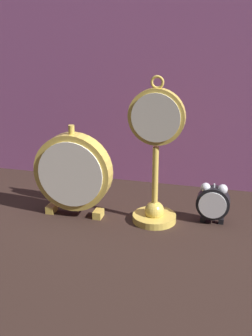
% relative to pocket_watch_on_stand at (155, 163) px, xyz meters
% --- Properties ---
extents(ground_plane, '(4.00, 4.00, 0.00)m').
position_rel_pocket_watch_on_stand_xyz_m(ground_plane, '(-0.07, -0.08, -0.15)').
color(ground_plane, black).
extents(fabric_backdrop_drape, '(1.33, 0.01, 0.71)m').
position_rel_pocket_watch_on_stand_xyz_m(fabric_backdrop_drape, '(-0.07, 0.25, 0.21)').
color(fabric_backdrop_drape, '#8E4C7F').
rests_on(fabric_backdrop_drape, ground_plane).
extents(pocket_watch_on_stand, '(0.13, 0.10, 0.34)m').
position_rel_pocket_watch_on_stand_xyz_m(pocket_watch_on_stand, '(0.00, 0.00, 0.00)').
color(pocket_watch_on_stand, gold).
rests_on(pocket_watch_on_stand, ground_plane).
extents(alarm_clock_twin_bell, '(0.08, 0.03, 0.10)m').
position_rel_pocket_watch_on_stand_xyz_m(alarm_clock_twin_bell, '(0.13, 0.03, -0.09)').
color(alarm_clock_twin_bell, black).
rests_on(alarm_clock_twin_bell, ground_plane).
extents(mantel_clock_silver, '(0.19, 0.04, 0.22)m').
position_rel_pocket_watch_on_stand_xyz_m(mantel_clock_silver, '(-0.19, -0.02, -0.04)').
color(mantel_clock_silver, gold).
rests_on(mantel_clock_silver, ground_plane).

